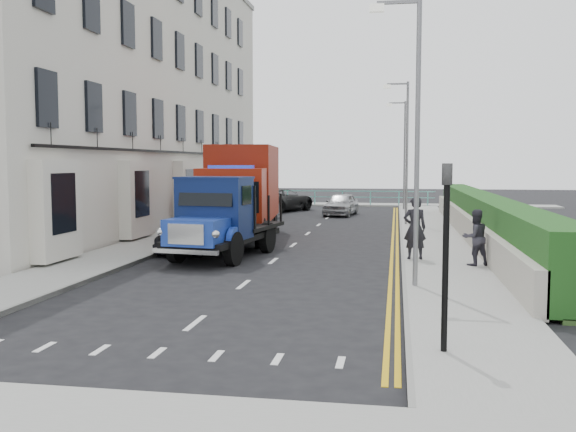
{
  "coord_description": "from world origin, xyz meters",
  "views": [
    {
      "loc": [
        3.82,
        -17.75,
        3.11
      ],
      "look_at": [
        0.4,
        2.47,
        1.4
      ],
      "focal_mm": 40.0,
      "sensor_mm": 36.0,
      "label": 1
    }
  ],
  "objects_px": {
    "lamp_mid": "(405,144)",
    "red_lorry": "(242,189)",
    "bedford_lorry": "(217,222)",
    "lamp_far": "(403,149)",
    "pedestrian_east_near": "(415,228)",
    "parked_car_front": "(196,232)",
    "lamp_near": "(412,126)"
  },
  "relations": [
    {
      "from": "lamp_mid",
      "to": "red_lorry",
      "type": "xyz_separation_m",
      "value": [
        -6.59,
        -6.22,
        -1.97
      ]
    },
    {
      "from": "bedford_lorry",
      "to": "lamp_far",
      "type": "bearing_deg",
      "value": 83.19
    },
    {
      "from": "lamp_mid",
      "to": "bedford_lorry",
      "type": "distance_m",
      "value": 13.77
    },
    {
      "from": "bedford_lorry",
      "to": "pedestrian_east_near",
      "type": "xyz_separation_m",
      "value": [
        6.21,
        0.47,
        -0.12
      ]
    },
    {
      "from": "bedford_lorry",
      "to": "pedestrian_east_near",
      "type": "bearing_deg",
      "value": 12.64
    },
    {
      "from": "parked_car_front",
      "to": "bedford_lorry",
      "type": "bearing_deg",
      "value": -47.25
    },
    {
      "from": "lamp_far",
      "to": "pedestrian_east_near",
      "type": "height_order",
      "value": "lamp_far"
    },
    {
      "from": "bedford_lorry",
      "to": "lamp_near",
      "type": "bearing_deg",
      "value": -24.8
    },
    {
      "from": "lamp_far",
      "to": "red_lorry",
      "type": "xyz_separation_m",
      "value": [
        -6.59,
        -16.22,
        -1.97
      ]
    },
    {
      "from": "lamp_near",
      "to": "lamp_far",
      "type": "bearing_deg",
      "value": 90.0
    },
    {
      "from": "lamp_far",
      "to": "parked_car_front",
      "type": "bearing_deg",
      "value": -109.69
    },
    {
      "from": "lamp_mid",
      "to": "pedestrian_east_near",
      "type": "distance_m",
      "value": 11.98
    },
    {
      "from": "bedford_lorry",
      "to": "pedestrian_east_near",
      "type": "relative_size",
      "value": 2.97
    },
    {
      "from": "lamp_near",
      "to": "lamp_mid",
      "type": "xyz_separation_m",
      "value": [
        0.0,
        16.0,
        0.0
      ]
    },
    {
      "from": "lamp_near",
      "to": "lamp_mid",
      "type": "height_order",
      "value": "same"
    },
    {
      "from": "red_lorry",
      "to": "parked_car_front",
      "type": "height_order",
      "value": "red_lorry"
    },
    {
      "from": "lamp_far",
      "to": "bedford_lorry",
      "type": "relative_size",
      "value": 1.21
    },
    {
      "from": "bedford_lorry",
      "to": "lamp_mid",
      "type": "bearing_deg",
      "value": 72.0
    },
    {
      "from": "lamp_mid",
      "to": "lamp_far",
      "type": "xyz_separation_m",
      "value": [
        0.0,
        10.0,
        0.0
      ]
    },
    {
      "from": "lamp_far",
      "to": "lamp_mid",
      "type": "bearing_deg",
      "value": -90.0
    },
    {
      "from": "bedford_lorry",
      "to": "parked_car_front",
      "type": "distance_m",
      "value": 2.24
    },
    {
      "from": "lamp_near",
      "to": "pedestrian_east_near",
      "type": "xyz_separation_m",
      "value": [
        0.22,
        4.38,
        -2.91
      ]
    },
    {
      "from": "bedford_lorry",
      "to": "parked_car_front",
      "type": "bearing_deg",
      "value": 134.36
    },
    {
      "from": "lamp_far",
      "to": "bedford_lorry",
      "type": "bearing_deg",
      "value": -105.18
    },
    {
      "from": "bedford_lorry",
      "to": "red_lorry",
      "type": "height_order",
      "value": "red_lorry"
    },
    {
      "from": "lamp_far",
      "to": "parked_car_front",
      "type": "distance_m",
      "value": 21.84
    },
    {
      "from": "pedestrian_east_near",
      "to": "lamp_near",
      "type": "bearing_deg",
      "value": 78.77
    },
    {
      "from": "lamp_near",
      "to": "red_lorry",
      "type": "bearing_deg",
      "value": 123.98
    },
    {
      "from": "red_lorry",
      "to": "lamp_near",
      "type": "bearing_deg",
      "value": -62.23
    },
    {
      "from": "bedford_lorry",
      "to": "red_lorry",
      "type": "relative_size",
      "value": 0.77
    },
    {
      "from": "lamp_far",
      "to": "bedford_lorry",
      "type": "xyz_separation_m",
      "value": [
        -5.99,
        -22.08,
        -2.79
      ]
    },
    {
      "from": "parked_car_front",
      "to": "lamp_near",
      "type": "bearing_deg",
      "value": -31.23
    }
  ]
}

